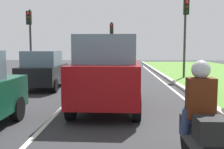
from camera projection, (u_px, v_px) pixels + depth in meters
ground_plane at (96, 88)px, 12.95m from camera, size 60.00×60.00×0.00m
lane_line_center at (81, 88)px, 12.98m from camera, size 0.12×32.00×0.01m
lane_line_right_edge at (171, 88)px, 12.84m from camera, size 0.12×32.00×0.01m
curb_right at (182, 87)px, 12.82m from camera, size 0.24×48.00×0.12m
car_suv_ahead at (108, 72)px, 8.57m from camera, size 2.08×4.55×2.28m
car_hatchback_far at (44, 70)px, 12.78m from camera, size 1.81×3.74×1.78m
motorcycle at (200, 138)px, 4.06m from camera, size 0.40×1.90×1.01m
rider_person at (200, 97)px, 4.04m from camera, size 0.50×0.40×1.16m
traffic_light_near_right at (186, 23)px, 16.79m from camera, size 0.32×0.50×5.14m
traffic_light_overhead_left at (30, 30)px, 18.36m from camera, size 0.32×0.50×4.50m
traffic_light_far_median at (112, 37)px, 24.14m from camera, size 0.32×0.50×4.21m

